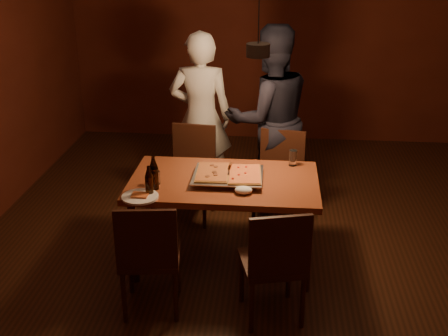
# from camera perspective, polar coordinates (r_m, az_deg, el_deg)

# --- Properties ---
(room_shell) EXTENTS (6.00, 6.00, 6.00)m
(room_shell) POSITION_cam_1_polar(r_m,az_deg,el_deg) (4.41, 3.37, 7.39)
(room_shell) COLOR #371A0F
(room_shell) RESTS_ON ground
(dining_table) EXTENTS (1.50, 0.90, 0.75)m
(dining_table) POSITION_cam_1_polar(r_m,az_deg,el_deg) (4.51, -0.00, -2.04)
(dining_table) COLOR brown
(dining_table) RESTS_ON floor
(chair_far_left) EXTENTS (0.46, 0.46, 0.49)m
(chair_far_left) POSITION_cam_1_polar(r_m,az_deg,el_deg) (5.37, -3.28, 0.47)
(chair_far_left) COLOR #38190F
(chair_far_left) RESTS_ON floor
(chair_far_right) EXTENTS (0.49, 0.49, 0.49)m
(chair_far_right) POSITION_cam_1_polar(r_m,az_deg,el_deg) (5.23, 5.69, -0.21)
(chair_far_right) COLOR #38190F
(chair_far_right) RESTS_ON floor
(chair_near_left) EXTENTS (0.47, 0.47, 0.49)m
(chair_near_left) POSITION_cam_1_polar(r_m,az_deg,el_deg) (3.97, -7.67, -8.18)
(chair_near_left) COLOR #38190F
(chair_near_left) RESTS_ON floor
(chair_near_right) EXTENTS (0.51, 0.51, 0.49)m
(chair_near_right) POSITION_cam_1_polar(r_m,az_deg,el_deg) (3.87, 5.25, -8.92)
(chair_near_right) COLOR #38190F
(chair_near_right) RESTS_ON floor
(pizza_tray) EXTENTS (0.58, 0.48, 0.05)m
(pizza_tray) POSITION_cam_1_polar(r_m,az_deg,el_deg) (4.46, 0.40, -0.93)
(pizza_tray) COLOR silver
(pizza_tray) RESTS_ON dining_table
(pizza_meat) EXTENTS (0.27, 0.41, 0.02)m
(pizza_meat) POSITION_cam_1_polar(r_m,az_deg,el_deg) (4.47, -1.15, -0.42)
(pizza_meat) COLOR maroon
(pizza_meat) RESTS_ON pizza_tray
(pizza_cheese) EXTENTS (0.28, 0.42, 0.02)m
(pizza_cheese) POSITION_cam_1_polar(r_m,az_deg,el_deg) (4.44, 2.12, -0.62)
(pizza_cheese) COLOR gold
(pizza_cheese) RESTS_ON pizza_tray
(spatula) EXTENTS (0.09, 0.24, 0.04)m
(spatula) POSITION_cam_1_polar(r_m,az_deg,el_deg) (4.45, 0.54, -0.44)
(spatula) COLOR silver
(spatula) RESTS_ON pizza_tray
(beer_bottle_a) EXTENTS (0.06, 0.06, 0.23)m
(beer_bottle_a) POSITION_cam_1_polar(r_m,az_deg,el_deg) (4.21, -7.63, -1.27)
(beer_bottle_a) COLOR black
(beer_bottle_a) RESTS_ON dining_table
(beer_bottle_b) EXTENTS (0.07, 0.07, 0.27)m
(beer_bottle_b) POSITION_cam_1_polar(r_m,az_deg,el_deg) (4.30, -7.14, -0.49)
(beer_bottle_b) COLOR black
(beer_bottle_b) RESTS_ON dining_table
(water_glass_left) EXTENTS (0.07, 0.07, 0.11)m
(water_glass_left) POSITION_cam_1_polar(r_m,az_deg,el_deg) (4.41, -6.94, -0.98)
(water_glass_left) COLOR silver
(water_glass_left) RESTS_ON dining_table
(water_glass_right) EXTENTS (0.07, 0.07, 0.14)m
(water_glass_right) POSITION_cam_1_polar(r_m,az_deg,el_deg) (4.76, 7.01, 1.02)
(water_glass_right) COLOR silver
(water_glass_right) RESTS_ON dining_table
(plate_slice) EXTENTS (0.27, 0.27, 0.03)m
(plate_slice) POSITION_cam_1_polar(r_m,az_deg,el_deg) (4.21, -8.53, -2.89)
(plate_slice) COLOR white
(plate_slice) RESTS_ON dining_table
(napkin) EXTENTS (0.13, 0.10, 0.06)m
(napkin) POSITION_cam_1_polar(r_m,az_deg,el_deg) (4.23, 1.99, -2.26)
(napkin) COLOR white
(napkin) RESTS_ON dining_table
(diner_white) EXTENTS (0.64, 0.42, 1.72)m
(diner_white) POSITION_cam_1_polar(r_m,az_deg,el_deg) (5.67, -2.37, 5.20)
(diner_white) COLOR silver
(diner_white) RESTS_ON floor
(diner_dark) EXTENTS (1.07, 0.96, 1.81)m
(diner_dark) POSITION_cam_1_polar(r_m,az_deg,el_deg) (5.47, 4.64, 4.99)
(diner_dark) COLOR black
(diner_dark) RESTS_ON floor
(pendant_lamp) EXTENTS (0.18, 0.18, 1.10)m
(pendant_lamp) POSITION_cam_1_polar(r_m,az_deg,el_deg) (4.33, 3.48, 11.99)
(pendant_lamp) COLOR black
(pendant_lamp) RESTS_ON ceiling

